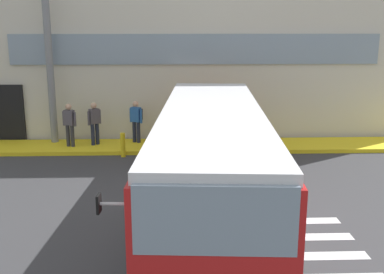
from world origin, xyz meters
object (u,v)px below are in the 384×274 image
at_px(entry_support_column, 50,64).
at_px(passenger_by_doorway, 94,122).
at_px(bus_main_foreground, 211,162).
at_px(passenger_near_column, 69,123).
at_px(safety_bollard_yellow, 123,145).
at_px(passenger_at_curb_edge, 136,119).

bearing_deg(entry_support_column, passenger_by_doorway, -16.97).
bearing_deg(bus_main_foreground, passenger_by_doorway, 122.07).
distance_m(passenger_near_column, passenger_by_doorway, 0.95).
height_order(entry_support_column, passenger_by_doorway, entry_support_column).
bearing_deg(bus_main_foreground, safety_bollard_yellow, 118.61).
height_order(entry_support_column, passenger_near_column, entry_support_column).
distance_m(bus_main_foreground, passenger_by_doorway, 7.70).
bearing_deg(passenger_at_curb_edge, safety_bollard_yellow, -103.33).
distance_m(entry_support_column, safety_bollard_yellow, 4.44).
distance_m(bus_main_foreground, passenger_near_column, 8.03).
bearing_deg(passenger_by_doorway, passenger_near_column, -165.29).
xyz_separation_m(entry_support_column, passenger_by_doorway, (1.71, -0.52, -2.17)).
bearing_deg(safety_bollard_yellow, passenger_by_doorway, 133.83).
height_order(entry_support_column, passenger_at_curb_edge, entry_support_column).
relative_size(passenger_near_column, passenger_at_curb_edge, 1.00).
relative_size(entry_support_column, bus_main_foreground, 0.56).
bearing_deg(passenger_by_doorway, bus_main_foreground, -57.93).
height_order(passenger_by_doorway, safety_bollard_yellow, passenger_by_doorway).
bearing_deg(entry_support_column, passenger_at_curb_edge, -3.11).
relative_size(passenger_at_curb_edge, safety_bollard_yellow, 1.86).
relative_size(bus_main_foreground, safety_bollard_yellow, 12.28).
bearing_deg(passenger_at_curb_edge, entry_support_column, 176.89).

